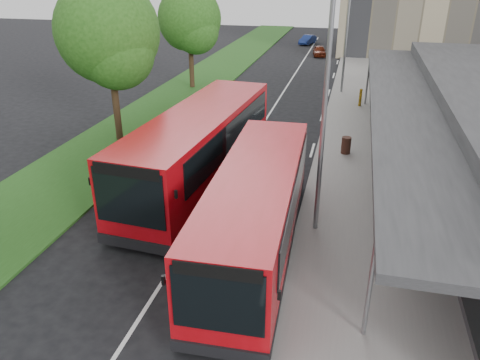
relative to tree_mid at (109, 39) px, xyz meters
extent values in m
plane|color=black|center=(7.01, -9.05, -5.34)|extent=(120.00, 120.00, 0.00)
cube|color=gray|center=(13.01, 10.95, -5.26)|extent=(5.00, 80.00, 0.15)
cube|color=#224C18|center=(0.01, 10.95, -5.29)|extent=(5.00, 80.00, 0.10)
cube|color=silver|center=(7.01, 5.95, -5.33)|extent=(0.12, 70.00, 0.01)
cube|color=silver|center=(10.31, -11.05, -5.33)|extent=(0.12, 2.00, 0.01)
cube|color=silver|center=(10.31, -5.05, -5.33)|extent=(0.12, 2.00, 0.01)
cube|color=silver|center=(10.31, 0.95, -5.33)|extent=(0.12, 2.00, 0.01)
cube|color=silver|center=(10.31, 6.95, -5.33)|extent=(0.12, 2.00, 0.01)
cube|color=silver|center=(10.31, 12.95, -5.33)|extent=(0.12, 2.00, 0.01)
cube|color=silver|center=(10.31, 18.95, -5.33)|extent=(0.12, 2.00, 0.01)
cube|color=silver|center=(10.31, 24.95, -5.33)|extent=(0.12, 2.00, 0.01)
cube|color=silver|center=(10.31, 30.95, -5.33)|extent=(0.12, 2.00, 0.01)
cube|color=silver|center=(10.31, 36.95, -5.33)|extent=(0.12, 2.00, 0.01)
cube|color=black|center=(15.49, -1.05, -3.74)|extent=(0.06, 24.00, 2.20)
cube|color=#2C2C2E|center=(14.21, -1.05, -2.04)|extent=(2.80, 26.00, 0.25)
cylinder|color=gray|center=(12.91, -12.05, -3.69)|extent=(0.12, 0.12, 3.30)
cylinder|color=gray|center=(12.91, 9.95, -3.69)|extent=(0.12, 0.12, 3.30)
cylinder|color=#332414|center=(0.01, -0.05, -3.32)|extent=(0.36, 0.36, 4.04)
sphere|color=#204F15|center=(0.01, -0.05, 0.36)|extent=(5.14, 5.14, 5.14)
sphere|color=#204F15|center=(0.61, -0.45, -0.56)|extent=(3.67, 3.67, 3.67)
sphere|color=#204F15|center=(-0.49, 0.45, -0.29)|extent=(4.04, 4.04, 4.04)
cylinder|color=#332414|center=(0.01, 11.95, -3.53)|extent=(0.36, 0.36, 3.61)
sphere|color=#204F15|center=(0.01, 11.95, -0.25)|extent=(4.60, 4.60, 4.60)
sphere|color=#204F15|center=(0.61, 11.55, -1.07)|extent=(3.28, 3.28, 3.28)
sphere|color=#204F15|center=(-0.49, 12.45, -0.82)|extent=(3.61, 3.61, 3.61)
cylinder|color=gray|center=(11.21, -7.05, -1.19)|extent=(0.16, 0.16, 8.00)
cylinder|color=gray|center=(11.21, 12.95, -1.19)|extent=(0.16, 0.16, 8.00)
cube|color=#B00912|center=(9.37, -8.69, -3.72)|extent=(2.80, 10.19, 2.55)
cube|color=black|center=(9.37, -8.69, -4.97)|extent=(2.82, 10.22, 0.29)
cube|color=black|center=(9.57, -13.76, -3.46)|extent=(2.17, 0.13, 1.68)
cube|color=black|center=(9.17, -3.62, -3.32)|extent=(2.12, 0.13, 1.25)
cube|color=black|center=(8.14, -8.45, -3.27)|extent=(0.39, 8.66, 1.16)
cube|color=black|center=(10.58, -8.36, -3.27)|extent=(0.39, 8.66, 1.16)
cube|color=black|center=(9.57, -13.77, -4.95)|extent=(2.41, 0.17, 0.34)
cube|color=black|center=(9.57, -13.77, -2.64)|extent=(2.02, 0.12, 0.34)
cube|color=black|center=(8.21, -13.60, -3.22)|extent=(0.08, 0.08, 0.24)
cube|color=black|center=(10.91, -13.50, -3.22)|extent=(0.08, 0.08, 0.24)
cylinder|color=black|center=(8.49, -12.00, -4.90)|extent=(0.32, 0.88, 0.87)
cylinder|color=black|center=(10.51, -11.92, -4.90)|extent=(0.32, 0.88, 0.87)
cylinder|color=black|center=(8.23, -5.46, -4.90)|extent=(0.32, 0.88, 0.87)
cylinder|color=black|center=(10.25, -5.38, -4.90)|extent=(0.32, 0.88, 0.87)
cube|color=#B00912|center=(6.03, -4.32, -3.52)|extent=(3.56, 11.55, 2.87)
cube|color=black|center=(6.03, -4.32, -4.93)|extent=(3.58, 11.57, 0.32)
cube|color=black|center=(5.60, -10.01, -3.22)|extent=(2.43, 0.23, 1.90)
cube|color=black|center=(6.46, 1.38, -3.06)|extent=(2.38, 0.23, 1.41)
cube|color=black|center=(4.68, -3.89, -3.01)|extent=(0.78, 9.73, 1.30)
cube|color=black|center=(7.42, -4.10, -3.01)|extent=(0.78, 9.73, 1.30)
cube|color=black|center=(5.59, -10.02, -4.90)|extent=(2.71, 0.28, 0.38)
cube|color=black|center=(5.59, -10.02, -2.30)|extent=(2.27, 0.21, 0.38)
cube|color=black|center=(4.10, -9.66, -2.95)|extent=(0.09, 0.09, 0.27)
cube|color=black|center=(7.13, -9.88, -2.95)|extent=(0.09, 0.09, 0.27)
cylinder|color=black|center=(4.61, -7.90, -4.85)|extent=(0.40, 1.00, 0.97)
cylinder|color=black|center=(6.88, -8.07, -4.85)|extent=(0.40, 1.00, 0.97)
cylinder|color=black|center=(5.17, -0.56, -4.85)|extent=(0.40, 1.00, 0.97)
cylinder|color=black|center=(7.44, -0.73, -4.85)|extent=(0.40, 1.00, 0.97)
cylinder|color=#3C2118|center=(11.98, 0.56, -4.77)|extent=(0.57, 0.57, 0.83)
cylinder|color=#F4A90C|center=(12.56, 9.37, -4.62)|extent=(0.23, 0.23, 1.13)
imported|color=#571B0C|center=(8.28, 27.90, -4.82)|extent=(1.65, 3.19, 1.04)
imported|color=navy|center=(6.28, 35.26, -4.82)|extent=(1.91, 3.30, 1.03)
camera|label=1|loc=(12.03, -21.73, 3.44)|focal=35.00mm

